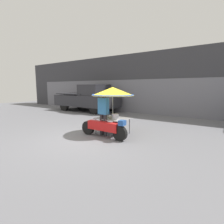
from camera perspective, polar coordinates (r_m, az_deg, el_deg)
ground_plane at (r=6.49m, az=-8.77°, el=-8.62°), size 36.00×36.00×0.00m
shopfront_building at (r=13.04m, az=15.84°, el=8.88°), size 28.00×2.06×4.23m
vendor_motorcycle_cart at (r=6.78m, az=-0.15°, el=4.30°), size 2.02×1.67×1.86m
vendor_person at (r=6.64m, az=-2.82°, el=0.25°), size 0.38×0.23×1.69m
pickup_truck at (r=13.66m, az=-8.01°, el=4.41°), size 5.26×1.99×2.05m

